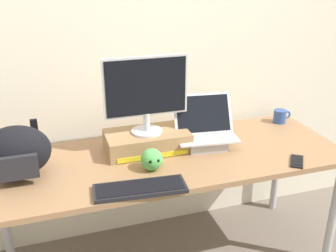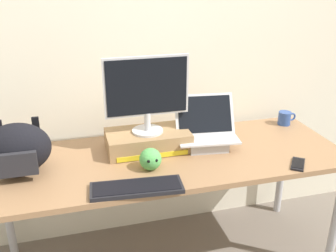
{
  "view_description": "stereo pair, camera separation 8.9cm",
  "coord_description": "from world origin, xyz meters",
  "px_view_note": "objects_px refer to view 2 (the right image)",
  "views": [
    {
      "loc": [
        -0.59,
        -1.84,
        1.72
      ],
      "look_at": [
        0.0,
        0.0,
        0.92
      ],
      "focal_mm": 41.57,
      "sensor_mm": 36.0,
      "label": 1
    },
    {
      "loc": [
        -0.5,
        -1.87,
        1.72
      ],
      "look_at": [
        0.0,
        0.0,
        0.92
      ],
      "focal_mm": 41.57,
      "sensor_mm": 36.0,
      "label": 2
    }
  ],
  "objects_px": {
    "coffee_mug": "(285,118)",
    "cell_phone": "(298,164)",
    "toner_box_yellow": "(148,141)",
    "messenger_backpack": "(17,149)",
    "desktop_monitor": "(147,92)",
    "open_laptop": "(206,136)",
    "external_keyboard": "(137,188)",
    "plush_toy": "(150,159)"
  },
  "relations": [
    {
      "from": "open_laptop",
      "to": "messenger_backpack",
      "type": "height_order",
      "value": "open_laptop"
    },
    {
      "from": "messenger_backpack",
      "to": "external_keyboard",
      "type": "bearing_deg",
      "value": -30.63
    },
    {
      "from": "plush_toy",
      "to": "external_keyboard",
      "type": "bearing_deg",
      "value": -121.01
    },
    {
      "from": "external_keyboard",
      "to": "coffee_mug",
      "type": "height_order",
      "value": "coffee_mug"
    },
    {
      "from": "toner_box_yellow",
      "to": "cell_phone",
      "type": "height_order",
      "value": "toner_box_yellow"
    },
    {
      "from": "desktop_monitor",
      "to": "cell_phone",
      "type": "relative_size",
      "value": 3.0
    },
    {
      "from": "coffee_mug",
      "to": "cell_phone",
      "type": "height_order",
      "value": "coffee_mug"
    },
    {
      "from": "open_laptop",
      "to": "plush_toy",
      "type": "xyz_separation_m",
      "value": [
        -0.37,
        -0.19,
        -0.0
      ]
    },
    {
      "from": "open_laptop",
      "to": "coffee_mug",
      "type": "distance_m",
      "value": 0.65
    },
    {
      "from": "toner_box_yellow",
      "to": "desktop_monitor",
      "type": "bearing_deg",
      "value": -89.73
    },
    {
      "from": "plush_toy",
      "to": "messenger_backpack",
      "type": "bearing_deg",
      "value": 167.24
    },
    {
      "from": "toner_box_yellow",
      "to": "messenger_backpack",
      "type": "distance_m",
      "value": 0.7
    },
    {
      "from": "messenger_backpack",
      "to": "coffee_mug",
      "type": "xyz_separation_m",
      "value": [
        1.65,
        0.22,
        -0.09
      ]
    },
    {
      "from": "plush_toy",
      "to": "cell_phone",
      "type": "bearing_deg",
      "value": -11.91
    },
    {
      "from": "toner_box_yellow",
      "to": "messenger_backpack",
      "type": "xyz_separation_m",
      "value": [
        -0.69,
        -0.09,
        0.08
      ]
    },
    {
      "from": "external_keyboard",
      "to": "cell_phone",
      "type": "distance_m",
      "value": 0.87
    },
    {
      "from": "open_laptop",
      "to": "cell_phone",
      "type": "distance_m",
      "value": 0.53
    },
    {
      "from": "messenger_backpack",
      "to": "coffee_mug",
      "type": "relative_size",
      "value": 2.7
    },
    {
      "from": "external_keyboard",
      "to": "coffee_mug",
      "type": "distance_m",
      "value": 1.23
    },
    {
      "from": "external_keyboard",
      "to": "cell_phone",
      "type": "height_order",
      "value": "external_keyboard"
    },
    {
      "from": "desktop_monitor",
      "to": "external_keyboard",
      "type": "distance_m",
      "value": 0.55
    },
    {
      "from": "coffee_mug",
      "to": "plush_toy",
      "type": "bearing_deg",
      "value": -159.78
    },
    {
      "from": "toner_box_yellow",
      "to": "cell_phone",
      "type": "relative_size",
      "value": 3.01
    },
    {
      "from": "coffee_mug",
      "to": "open_laptop",
      "type": "bearing_deg",
      "value": -163.81
    },
    {
      "from": "desktop_monitor",
      "to": "open_laptop",
      "type": "xyz_separation_m",
      "value": [
        0.34,
        -0.05,
        -0.28
      ]
    },
    {
      "from": "plush_toy",
      "to": "desktop_monitor",
      "type": "bearing_deg",
      "value": 80.8
    },
    {
      "from": "plush_toy",
      "to": "coffee_mug",
      "type": "bearing_deg",
      "value": 20.22
    },
    {
      "from": "cell_phone",
      "to": "plush_toy",
      "type": "relative_size",
      "value": 1.34
    },
    {
      "from": "toner_box_yellow",
      "to": "plush_toy",
      "type": "xyz_separation_m",
      "value": [
        -0.04,
        -0.23,
        0.0
      ]
    },
    {
      "from": "messenger_backpack",
      "to": "coffee_mug",
      "type": "distance_m",
      "value": 1.66
    },
    {
      "from": "open_laptop",
      "to": "coffee_mug",
      "type": "relative_size",
      "value": 3.01
    },
    {
      "from": "external_keyboard",
      "to": "desktop_monitor",
      "type": "bearing_deg",
      "value": 75.48
    },
    {
      "from": "external_keyboard",
      "to": "messenger_backpack",
      "type": "relative_size",
      "value": 1.34
    },
    {
      "from": "desktop_monitor",
      "to": "open_laptop",
      "type": "relative_size",
      "value": 1.25
    },
    {
      "from": "open_laptop",
      "to": "plush_toy",
      "type": "height_order",
      "value": "open_laptop"
    },
    {
      "from": "toner_box_yellow",
      "to": "desktop_monitor",
      "type": "height_order",
      "value": "desktop_monitor"
    },
    {
      "from": "external_keyboard",
      "to": "plush_toy",
      "type": "xyz_separation_m",
      "value": [
        0.11,
        0.18,
        0.05
      ]
    },
    {
      "from": "open_laptop",
      "to": "external_keyboard",
      "type": "bearing_deg",
      "value": -135.86
    },
    {
      "from": "cell_phone",
      "to": "toner_box_yellow",
      "type": "bearing_deg",
      "value": -172.19
    },
    {
      "from": "desktop_monitor",
      "to": "messenger_backpack",
      "type": "xyz_separation_m",
      "value": [
        -0.69,
        -0.08,
        -0.21
      ]
    },
    {
      "from": "open_laptop",
      "to": "cell_phone",
      "type": "relative_size",
      "value": 2.4
    },
    {
      "from": "desktop_monitor",
      "to": "plush_toy",
      "type": "height_order",
      "value": "desktop_monitor"
    }
  ]
}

